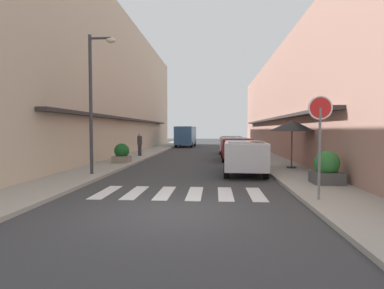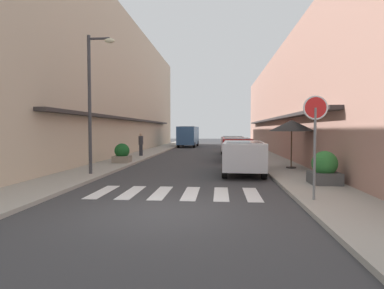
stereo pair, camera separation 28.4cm
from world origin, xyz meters
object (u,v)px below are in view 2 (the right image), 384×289
(pedestrian_walking_near, at_px, (141,144))
(parked_car_mid, at_px, (236,146))
(parked_car_far, at_px, (233,143))
(planter_midblock, at_px, (122,154))
(street_lamp, at_px, (93,91))
(planter_corner, at_px, (324,169))
(delivery_van, at_px, (188,135))
(cafe_umbrella, at_px, (292,126))
(round_street_sign, at_px, (315,120))
(parked_car_near, at_px, (243,154))

(pedestrian_walking_near, bearing_deg, parked_car_mid, 164.41)
(parked_car_far, distance_m, planter_midblock, 11.02)
(street_lamp, height_order, planter_corner, street_lamp)
(parked_car_far, height_order, planter_midblock, parked_car_far)
(delivery_van, bearing_deg, cafe_umbrella, -71.39)
(street_lamp, distance_m, planter_midblock, 5.64)
(street_lamp, bearing_deg, planter_corner, -11.55)
(cafe_umbrella, height_order, planter_midblock, cafe_umbrella)
(delivery_van, bearing_deg, parked_car_mid, -73.91)
(cafe_umbrella, xyz_separation_m, planter_corner, (0.13, -4.60, -1.55))
(delivery_van, xyz_separation_m, round_street_sign, (6.19, -28.50, 0.85))
(parked_car_mid, relative_size, planter_corner, 3.75)
(planter_corner, bearing_deg, parked_car_far, 99.51)
(round_street_sign, bearing_deg, parked_car_mid, 96.91)
(cafe_umbrella, xyz_separation_m, planter_midblock, (-9.10, 1.97, -1.57))
(parked_car_near, bearing_deg, cafe_umbrella, 31.85)
(planter_midblock, distance_m, pedestrian_walking_near, 4.84)
(street_lamp, bearing_deg, planter_midblock, 93.12)
(round_street_sign, relative_size, street_lamp, 0.48)
(parked_car_near, bearing_deg, delivery_van, 101.71)
(cafe_umbrella, relative_size, planter_midblock, 2.15)
(parked_car_mid, bearing_deg, pedestrian_walking_near, 164.26)
(parked_car_near, xyz_separation_m, cafe_umbrella, (2.44, 1.51, 1.27))
(street_lamp, xyz_separation_m, planter_corner, (8.97, -1.83, -3.02))
(delivery_van, relative_size, street_lamp, 0.93)
(cafe_umbrella, bearing_deg, parked_car_mid, 116.46)
(street_lamp, height_order, cafe_umbrella, street_lamp)
(parked_car_mid, xyz_separation_m, street_lamp, (-6.40, -7.66, 2.74))
(parked_car_mid, height_order, parked_car_far, same)
(round_street_sign, xyz_separation_m, planter_corner, (1.10, 2.64, -1.62))
(parked_car_near, height_order, round_street_sign, round_street_sign)
(parked_car_far, bearing_deg, pedestrian_walking_near, -149.73)
(parked_car_near, xyz_separation_m, planter_corner, (2.57, -3.09, -0.28))
(parked_car_mid, bearing_deg, delivery_van, 106.09)
(delivery_van, height_order, planter_midblock, delivery_van)
(delivery_van, distance_m, pedestrian_walking_near, 14.61)
(round_street_sign, distance_m, cafe_umbrella, 7.30)
(delivery_van, distance_m, planter_midblock, 19.40)
(parked_car_far, distance_m, pedestrian_walking_near, 7.82)
(planter_corner, height_order, planter_midblock, planter_corner)
(parked_car_mid, distance_m, pedestrian_walking_near, 7.02)
(cafe_umbrella, bearing_deg, parked_car_far, 102.78)
(parked_car_mid, height_order, round_street_sign, round_street_sign)
(pedestrian_walking_near, bearing_deg, planter_corner, 129.42)
(pedestrian_walking_near, bearing_deg, round_street_sign, 120.51)
(parked_car_far, height_order, cafe_umbrella, cafe_umbrella)
(planter_midblock, bearing_deg, parked_car_far, 52.77)
(parked_car_mid, bearing_deg, planter_midblock, -156.32)
(parked_car_near, height_order, delivery_van, delivery_van)
(delivery_van, xyz_separation_m, cafe_umbrella, (7.16, -21.26, 0.79))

